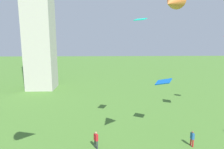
{
  "coord_description": "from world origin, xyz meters",
  "views": [
    {
      "loc": [
        -2.39,
        3.79,
        10.36
      ],
      "look_at": [
        -1.74,
        21.59,
        7.12
      ],
      "focal_mm": 32.49,
      "sensor_mm": 36.0,
      "label": 1
    }
  ],
  "objects_px": {
    "person_0": "(96,139)",
    "person_4": "(192,138)",
    "kite_flying_1": "(172,2)",
    "kite_flying_0": "(141,19)",
    "kite_flying_3": "(163,82)"
  },
  "relations": [
    {
      "from": "person_0",
      "to": "person_4",
      "type": "xyz_separation_m",
      "value": [
        9.27,
        0.05,
        -0.07
      ]
    },
    {
      "from": "person_4",
      "to": "kite_flying_1",
      "type": "relative_size",
      "value": 0.6
    },
    {
      "from": "person_0",
      "to": "kite_flying_0",
      "type": "bearing_deg",
      "value": 85.55
    },
    {
      "from": "person_0",
      "to": "person_4",
      "type": "relative_size",
      "value": 1.08
    },
    {
      "from": "person_4",
      "to": "kite_flying_1",
      "type": "xyz_separation_m",
      "value": [
        -3.93,
        -4.02,
        11.82
      ]
    },
    {
      "from": "kite_flying_0",
      "to": "kite_flying_3",
      "type": "bearing_deg",
      "value": 138.6
    },
    {
      "from": "person_0",
      "to": "kite_flying_1",
      "type": "distance_m",
      "value": 13.51
    },
    {
      "from": "person_4",
      "to": "kite_flying_0",
      "type": "relative_size",
      "value": 0.88
    },
    {
      "from": "kite_flying_0",
      "to": "kite_flying_1",
      "type": "xyz_separation_m",
      "value": [
        0.96,
        -6.37,
        0.58
      ]
    },
    {
      "from": "kite_flying_1",
      "to": "kite_flying_3",
      "type": "relative_size",
      "value": 1.34
    },
    {
      "from": "kite_flying_1",
      "to": "person_4",
      "type": "bearing_deg",
      "value": 81.26
    },
    {
      "from": "person_0",
      "to": "kite_flying_3",
      "type": "distance_m",
      "value": 9.45
    },
    {
      "from": "person_0",
      "to": "kite_flying_0",
      "type": "relative_size",
      "value": 0.95
    },
    {
      "from": "kite_flying_1",
      "to": "person_0",
      "type": "bearing_deg",
      "value": 178.99
    },
    {
      "from": "person_0",
      "to": "kite_flying_3",
      "type": "xyz_separation_m",
      "value": [
        7.32,
        3.74,
        4.66
      ]
    }
  ]
}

